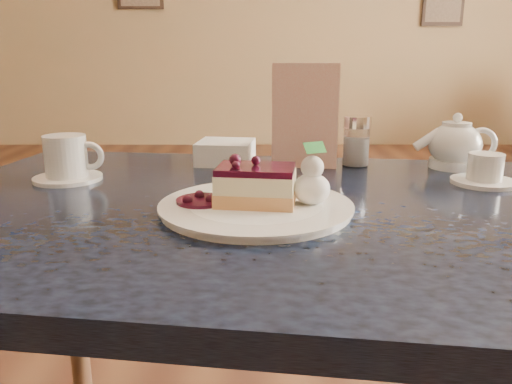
{
  "coord_description": "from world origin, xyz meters",
  "views": [
    {
      "loc": [
        -0.25,
        -0.8,
        0.99
      ],
      "look_at": [
        -0.25,
        -0.13,
        0.81
      ],
      "focal_mm": 35.0,
      "sensor_mm": 36.0,
      "label": 1
    }
  ],
  "objects_px": {
    "cheesecake_slice": "(256,185)",
    "coffee_set": "(68,160)",
    "dessert_plate": "(256,207)",
    "tea_set": "(460,151)",
    "main_table": "(260,247)"
  },
  "relations": [
    {
      "from": "main_table",
      "to": "cheesecake_slice",
      "type": "xyz_separation_m",
      "value": [
        -0.01,
        -0.05,
        0.12
      ]
    },
    {
      "from": "dessert_plate",
      "to": "tea_set",
      "type": "xyz_separation_m",
      "value": [
        0.43,
        0.29,
        0.04
      ]
    },
    {
      "from": "main_table",
      "to": "cheesecake_slice",
      "type": "bearing_deg",
      "value": -90.0
    },
    {
      "from": "cheesecake_slice",
      "to": "coffee_set",
      "type": "xyz_separation_m",
      "value": [
        -0.37,
        0.21,
        -0.0
      ]
    },
    {
      "from": "coffee_set",
      "to": "tea_set",
      "type": "relative_size",
      "value": 0.54
    },
    {
      "from": "cheesecake_slice",
      "to": "coffee_set",
      "type": "relative_size",
      "value": 0.94
    },
    {
      "from": "main_table",
      "to": "dessert_plate",
      "type": "height_order",
      "value": "dessert_plate"
    },
    {
      "from": "dessert_plate",
      "to": "coffee_set",
      "type": "relative_size",
      "value": 2.11
    },
    {
      "from": "main_table",
      "to": "tea_set",
      "type": "bearing_deg",
      "value": 37.12
    },
    {
      "from": "coffee_set",
      "to": "tea_set",
      "type": "xyz_separation_m",
      "value": [
        0.8,
        0.08,
        0.0
      ]
    },
    {
      "from": "coffee_set",
      "to": "tea_set",
      "type": "height_order",
      "value": "tea_set"
    },
    {
      "from": "main_table",
      "to": "tea_set",
      "type": "xyz_separation_m",
      "value": [
        0.42,
        0.24,
        0.12
      ]
    },
    {
      "from": "coffee_set",
      "to": "tea_set",
      "type": "distance_m",
      "value": 0.8
    },
    {
      "from": "main_table",
      "to": "tea_set",
      "type": "height_order",
      "value": "tea_set"
    },
    {
      "from": "cheesecake_slice",
      "to": "tea_set",
      "type": "relative_size",
      "value": 0.51
    }
  ]
}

